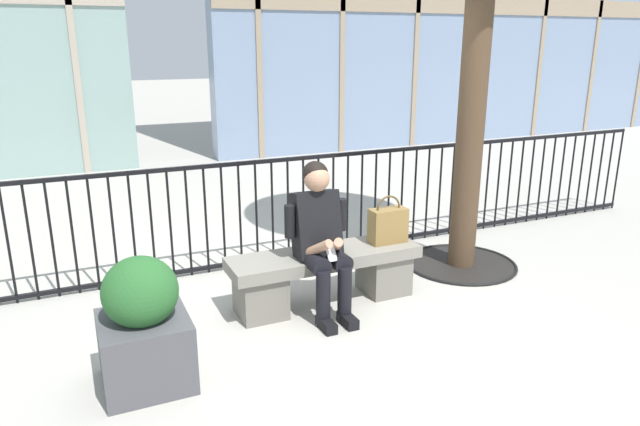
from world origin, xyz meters
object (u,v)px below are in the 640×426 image
Objects in this scene: handbag_on_bench at (388,225)px; planter at (144,327)px; stone_bench at (325,272)px; seated_person_with_phone at (320,234)px.

handbag_on_bench is 2.20m from planter.
seated_person_with_phone reaches higher than stone_bench.
seated_person_with_phone is 0.69m from handbag_on_bench.
planter reaches higher than stone_bench.
stone_bench is at bearing 179.01° from handbag_on_bench.
stone_bench is 1.32× the size of seated_person_with_phone.
handbag_on_bench is at bearing -0.99° from stone_bench.
seated_person_with_phone is 2.95× the size of handbag_on_bench.
handbag_on_bench reaches higher than stone_bench.
handbag_on_bench is at bearing 16.02° from planter.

